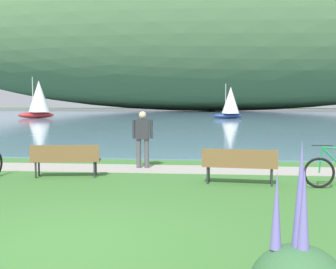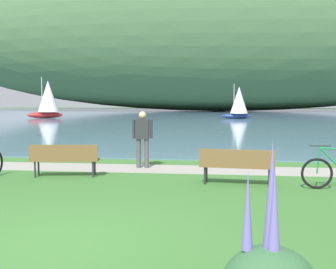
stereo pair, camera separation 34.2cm
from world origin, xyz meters
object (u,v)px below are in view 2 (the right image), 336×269
park_bench_near_camera (237,164)px  person_at_shoreline (143,136)px  park_bench_further_along (65,157)px  sailboat_nearest_to_shore (239,102)px  sailboat_mid_bay (48,99)px

park_bench_near_camera → person_at_shoreline: 3.54m
park_bench_further_along → sailboat_nearest_to_shore: size_ratio=0.50×
park_bench_near_camera → sailboat_mid_bay: bearing=118.9°
park_bench_near_camera → sailboat_mid_bay: 39.46m
park_bench_near_camera → person_at_shoreline: person_at_shoreline is taller
park_bench_further_along → sailboat_mid_bay: sailboat_mid_bay is taller
person_at_shoreline → sailboat_mid_bay: bearing=116.9°
park_bench_further_along → sailboat_mid_bay: (-14.56, 33.96, 1.61)m
park_bench_near_camera → sailboat_mid_bay: sailboat_mid_bay is taller
sailboat_nearest_to_shore → sailboat_mid_bay: bearing=-177.0°
park_bench_further_along → sailboat_nearest_to_shore: bearing=80.2°
park_bench_further_along → sailboat_mid_bay: size_ratio=0.42×
person_at_shoreline → sailboat_nearest_to_shore: bearing=82.7°
sailboat_nearest_to_shore → park_bench_near_camera: bearing=-92.5°
park_bench_further_along → sailboat_mid_bay: bearing=113.2°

